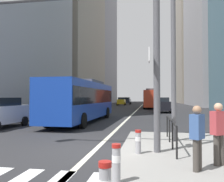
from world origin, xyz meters
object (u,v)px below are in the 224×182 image
pedestrian_walking (197,135)px  street_lamp_post (173,19)px  city_bus_blue_oncoming (83,99)px  bollard_left (116,161)px  car_oncoming_far (127,101)px  pedestrian_waiting (219,131)px  car_receding_near (163,105)px  traffic_signal_gantry (92,35)px  car_receding_far (155,102)px  car_oncoming_mid (121,101)px  bollard_right (138,140)px  city_bus_red_receding (151,98)px

pedestrian_walking → street_lamp_post: bearing=92.5°
city_bus_blue_oncoming → bollard_left: (4.61, -12.99, -1.23)m
car_oncoming_far → pedestrian_waiting: (8.17, -57.57, 0.08)m
street_lamp_post → pedestrian_waiting: street_lamp_post is taller
car_receding_near → pedestrian_walking: 24.53m
traffic_signal_gantry → bollard_left: 4.78m
city_bus_blue_oncoming → traffic_signal_gantry: (3.32, -10.03, 2.30)m
car_receding_far → bollard_left: size_ratio=5.52×
bollard_left → car_receding_near: bearing=84.9°
car_oncoming_mid → pedestrian_waiting: bearing=-80.0°
bollard_left → pedestrian_walking: pedestrian_walking is taller
bollard_left → bollard_right: size_ratio=1.09×
city_bus_blue_oncoming → car_receding_near: bearing=61.4°
traffic_signal_gantry → bollard_right: traffic_signal_gantry is taller
bollard_right → pedestrian_waiting: 2.44m
car_oncoming_far → pedestrian_waiting: bearing=-81.9°
car_oncoming_mid → car_oncoming_far: (0.63, 7.76, 0.00)m
city_bus_red_receding → pedestrian_waiting: bearing=-87.3°
city_bus_red_receding → bollard_right: bearing=-90.9°
car_receding_near → car_receding_far: bearing=91.8°
city_bus_red_receding → city_bus_blue_oncoming: bearing=-102.9°
car_oncoming_mid → car_oncoming_far: size_ratio=0.94×
bollard_left → street_lamp_post: bearing=71.7°
car_oncoming_far → traffic_signal_gantry: traffic_signal_gantry is taller
traffic_signal_gantry → city_bus_blue_oncoming: bearing=108.3°
city_bus_red_receding → bollard_left: size_ratio=12.80×
car_oncoming_far → bollard_left: bearing=-84.6°
car_receding_far → city_bus_blue_oncoming: bearing=-100.6°
city_bus_red_receding → traffic_signal_gantry: 33.99m
city_bus_blue_oncoming → city_bus_red_receding: (5.46, 23.81, -0.00)m
bollard_right → pedestrian_waiting: (2.19, -0.95, 0.50)m
street_lamp_post → city_bus_red_receding: bearing=91.5°
car_receding_near → pedestrian_walking: size_ratio=2.74×
city_bus_red_receding → car_oncoming_mid: city_bus_red_receding is taller
car_receding_far → bollard_right: (-1.32, -43.75, -0.42)m
car_receding_near → bollard_right: bearing=-94.9°
traffic_signal_gantry → bollard_left: bearing=-66.5°
city_bus_blue_oncoming → car_receding_far: 34.00m
car_oncoming_mid → bollard_left: size_ratio=5.03×
city_bus_red_receding → pedestrian_walking: city_bus_red_receding is taller
city_bus_blue_oncoming → car_oncoming_far: size_ratio=2.66×
car_receding_far → traffic_signal_gantry: 43.66m
traffic_signal_gantry → pedestrian_walking: size_ratio=4.10×
city_bus_blue_oncoming → bollard_right: (4.93, -10.34, -1.26)m
street_lamp_post → traffic_signal_gantry: bearing=-144.2°
city_bus_blue_oncoming → bollard_right: 11.52m
pedestrian_walking → car_oncoming_mid: bearing=99.2°
city_bus_red_receding → street_lamp_post: (0.83, -31.69, 3.45)m
city_bus_red_receding → car_receding_far: city_bus_red_receding is taller
car_oncoming_mid → street_lamp_post: (7.96, -46.40, 4.29)m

